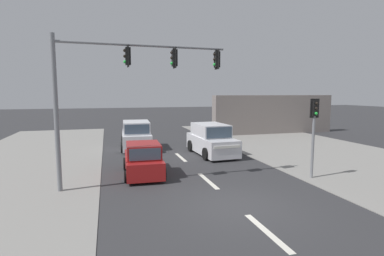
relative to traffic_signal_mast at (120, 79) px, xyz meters
name	(u,v)px	position (x,y,z in m)	size (l,w,h in m)	color
ground_plane	(237,206)	(3.61, -3.34, -4.35)	(140.00, 140.00, 0.00)	#303033
lane_dash_near	(267,232)	(3.61, -5.34, -4.35)	(0.20, 2.40, 0.01)	silver
lane_dash_mid	(208,181)	(3.61, -0.34, -4.35)	(0.20, 2.40, 0.01)	silver
lane_dash_far	(181,157)	(3.61, 4.66, -4.35)	(0.20, 2.40, 0.01)	silver
traffic_signal_mast	(120,79)	(0.00, 0.00, 0.00)	(6.89, 0.56, 6.00)	slate
pedestal_signal_right_kerb	(314,125)	(8.22, -1.20, -1.94)	(0.44, 0.29, 3.56)	slate
shopfront_wall_far	(274,114)	(14.61, 12.66, -2.55)	(12.00, 1.00, 3.60)	gray
suv_crossing_left	(211,140)	(5.65, 5.02, -3.47)	(2.21, 4.61, 1.90)	silver
hatchback_kerbside_parked	(143,160)	(1.02, 1.42, -3.65)	(1.89, 3.70, 1.53)	maroon
suv_receding_far	(136,136)	(1.35, 8.27, -3.47)	(2.25, 4.63, 1.90)	silver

